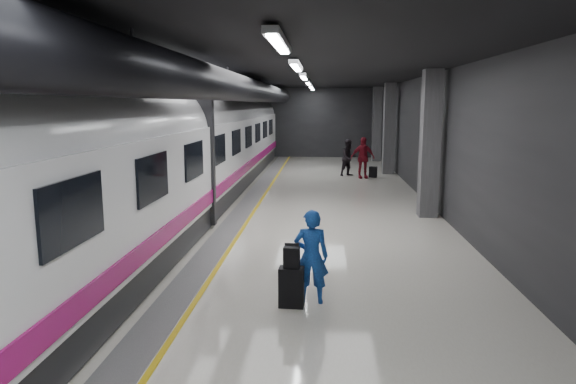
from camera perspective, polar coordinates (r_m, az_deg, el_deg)
name	(u,v)px	position (r m, az deg, el deg)	size (l,w,h in m)	color
ground	(276,229)	(14.47, -1.29, -4.12)	(40.00, 40.00, 0.00)	silver
platform_hall	(269,102)	(15.02, -2.11, 10.01)	(10.02, 40.02, 4.51)	black
train	(160,155)	(14.77, -14.00, 4.03)	(3.05, 38.00, 4.05)	black
traveler_main	(311,257)	(9.04, 2.59, -7.17)	(0.61, 0.40, 1.68)	blue
suitcase_main	(291,287)	(9.01, 0.39, -10.51)	(0.43, 0.27, 0.70)	black
shoulder_bag	(292,258)	(8.81, 0.40, -7.31)	(0.28, 0.15, 0.37)	black
traveler_far_a	(349,158)	(25.16, 6.78, 3.80)	(0.86, 0.67, 1.78)	black
traveler_far_b	(363,158)	(24.50, 8.30, 3.80)	(1.14, 0.47, 1.94)	maroon
suitcase_far	(373,172)	(24.86, 9.43, 2.21)	(0.35, 0.23, 0.52)	black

